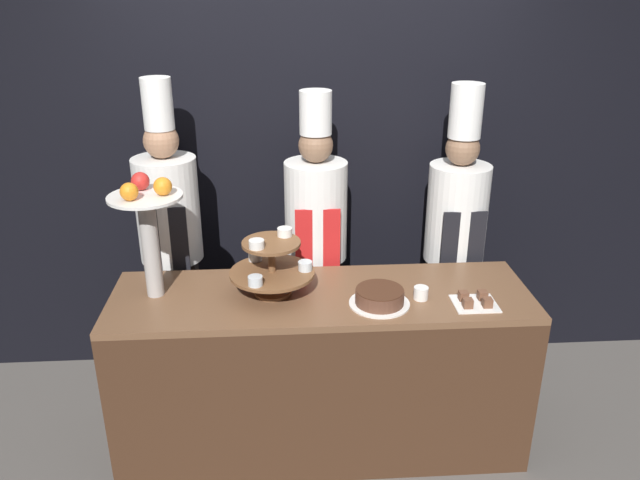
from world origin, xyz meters
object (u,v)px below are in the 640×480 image
at_px(tiered_stand, 272,265).
at_px(cake_round, 380,297).
at_px(fruit_pedestal, 148,220).
at_px(chef_center_right, 455,232).
at_px(cake_square_tray, 475,301).
at_px(chef_left, 171,234).
at_px(cup_white, 421,293).
at_px(chef_center_left, 316,235).

xyz_separation_m(tiered_stand, cake_round, (0.52, -0.15, -0.12)).
distance_m(fruit_pedestal, chef_center_right, 1.75).
xyz_separation_m(fruit_pedestal, chef_center_right, (1.64, 0.50, -0.31)).
bearing_deg(cake_square_tray, chef_left, 155.51).
xyz_separation_m(fruit_pedestal, cup_white, (1.31, -0.13, -0.37)).
distance_m(fruit_pedestal, cake_round, 1.17).
bearing_deg(chef_center_right, tiered_stand, -153.50).
distance_m(chef_left, chef_center_left, 0.83).
xyz_separation_m(cup_white, chef_center_right, (0.34, 0.64, 0.06)).
bearing_deg(chef_center_right, cake_square_tray, -97.02).
xyz_separation_m(cup_white, cake_square_tray, (0.25, -0.07, -0.01)).
distance_m(tiered_stand, cake_square_tray, 1.00).
relative_size(tiered_stand, fruit_pedestal, 0.69).
bearing_deg(chef_center_right, cup_white, -117.92).
distance_m(fruit_pedestal, chef_center_left, 1.02).
distance_m(cake_round, chef_center_left, 0.73).
xyz_separation_m(cake_square_tray, chef_left, (-1.55, 0.71, 0.10)).
bearing_deg(cake_square_tray, chef_center_left, 135.81).
bearing_deg(chef_center_left, cake_round, -68.49).
relative_size(cake_round, chef_left, 0.16).
bearing_deg(cake_round, chef_center_right, 51.01).
bearing_deg(chef_left, chef_center_left, 0.00).
distance_m(cake_round, cup_white, 0.22).
distance_m(tiered_stand, chef_center_left, 0.59).
relative_size(tiered_stand, chef_left, 0.22).
height_order(cake_round, cup_white, cake_round).
xyz_separation_m(chef_left, chef_center_right, (1.64, 0.00, -0.03)).
distance_m(cup_white, chef_center_left, 0.80).
height_order(cake_round, chef_center_right, chef_center_right).
distance_m(cake_square_tray, chef_center_left, 1.02).
relative_size(cake_square_tray, chef_left, 0.11).
relative_size(fruit_pedestal, cake_square_tray, 2.90).
height_order(fruit_pedestal, chef_left, chef_left).
distance_m(chef_left, chef_center_right, 1.64).
bearing_deg(cup_white, chef_center_right, 62.08).
bearing_deg(tiered_stand, chef_center_right, 26.50).
distance_m(chef_center_left, chef_center_right, 0.81).
relative_size(fruit_pedestal, cake_round, 2.06).
height_order(cup_white, chef_center_left, chef_center_left).
distance_m(cake_square_tray, chef_left, 1.71).
xyz_separation_m(tiered_stand, cake_square_tray, (0.98, -0.18, -0.14)).
relative_size(tiered_stand, chef_center_left, 0.23).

